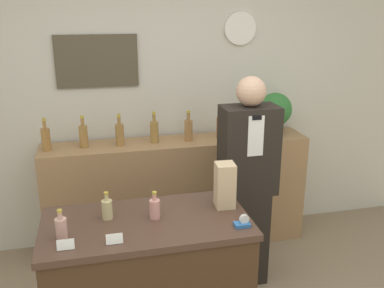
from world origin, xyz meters
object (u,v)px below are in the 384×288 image
Objects in this scene: shopkeeper at (247,185)px; tape_dispenser at (243,223)px; potted_plant at (275,111)px; paper_bag at (225,185)px.

shopkeeper is 0.85m from tape_dispenser.
potted_plant is 1.69m from tape_dispenser.
shopkeeper is at bearing -126.73° from potted_plant.
tape_dispenser is at bearing -112.31° from shopkeeper.
potted_plant is 1.34× the size of paper_bag.
paper_bag is at bearing -124.34° from shopkeeper.
potted_plant is at bearing 54.27° from paper_bag.
potted_plant is at bearing 60.49° from tape_dispenser.
potted_plant reaches higher than tape_dispenser.
paper_bag is at bearing -125.73° from potted_plant.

